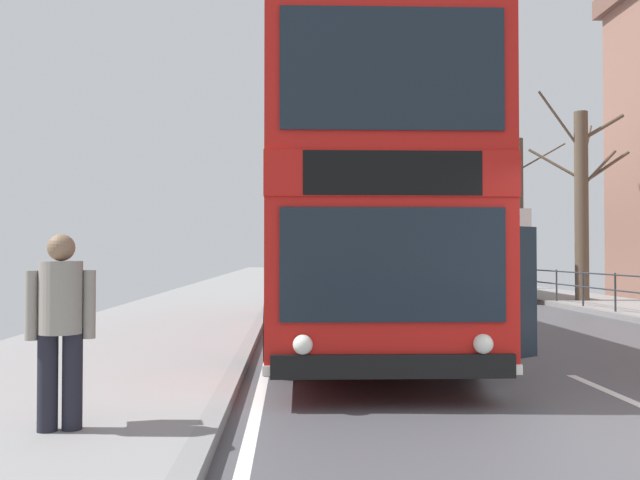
# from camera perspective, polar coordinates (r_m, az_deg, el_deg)

# --- Properties ---
(double_decker_bus_main) EXTENTS (3.28, 11.14, 4.32)m
(double_decker_bus_main) POSITION_cam_1_polar(r_m,az_deg,el_deg) (12.22, 2.63, 2.07)
(double_decker_bus_main) COLOR red
(double_decker_bus_main) RESTS_ON ground
(background_bus_far_lane) EXTENTS (2.79, 10.43, 2.99)m
(background_bus_far_lane) POSITION_cam_1_polar(r_m,az_deg,el_deg) (26.63, 11.48, -1.03)
(background_bus_far_lane) COLOR white
(background_bus_far_lane) RESTS_ON ground
(pedestrian_with_backpack) EXTENTS (0.55, 0.58, 1.58)m
(pedestrian_with_backpack) POSITION_cam_1_polar(r_m,az_deg,el_deg) (5.92, -21.01, -6.00)
(pedestrian_with_backpack) COLOR black
(pedestrian_with_backpack) RESTS_ON ground
(bare_tree_far_00) EXTENTS (2.99, 2.07, 7.88)m
(bare_tree_far_00) POSITION_cam_1_polar(r_m,az_deg,el_deg) (29.74, 16.45, 2.55)
(bare_tree_far_00) COLOR brown
(bare_tree_far_00) RESTS_ON ground
(bare_tree_far_01) EXTENTS (2.83, 1.69, 6.56)m
(bare_tree_far_01) POSITION_cam_1_polar(r_m,az_deg,el_deg) (22.63, 21.22, 3.08)
(bare_tree_far_01) COLOR brown
(bare_tree_far_01) RESTS_ON ground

